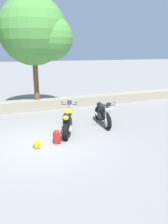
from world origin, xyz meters
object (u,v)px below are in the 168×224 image
at_px(rider_helmet, 37,144).
at_px(motorcycle_black_centre, 103,114).
at_px(motorcycle_yellow_near_left, 68,121).
at_px(rider_backpack, 57,137).
at_px(leafy_tree_mid_right, 37,33).

bearing_deg(rider_helmet, motorcycle_black_centre, 24.62).
height_order(motorcycle_yellow_near_left, rider_helmet, motorcycle_yellow_near_left).
xyz_separation_m(rider_backpack, leafy_tree_mid_right, (0.29, 4.94, 3.87)).
relative_size(motorcycle_black_centre, rider_helmet, 7.36).
height_order(motorcycle_black_centre, leafy_tree_mid_right, leafy_tree_mid_right).
bearing_deg(motorcycle_black_centre, motorcycle_yellow_near_left, -166.09).
relative_size(motorcycle_yellow_near_left, motorcycle_black_centre, 0.95).
xyz_separation_m(motorcycle_yellow_near_left, rider_backpack, (-0.67, -0.86, -0.24)).
xyz_separation_m(motorcycle_yellow_near_left, leafy_tree_mid_right, (-0.38, 4.08, 3.63)).
distance_m(motorcycle_yellow_near_left, motorcycle_black_centre, 1.82).
distance_m(motorcycle_yellow_near_left, rider_backpack, 1.12).
xyz_separation_m(motorcycle_yellow_near_left, rider_helmet, (-1.41, -1.02, -0.35)).
xyz_separation_m(rider_helmet, leafy_tree_mid_right, (1.03, 5.10, 3.97)).
bearing_deg(motorcycle_black_centre, rider_backpack, -151.94).
distance_m(motorcycle_black_centre, rider_backpack, 2.77).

